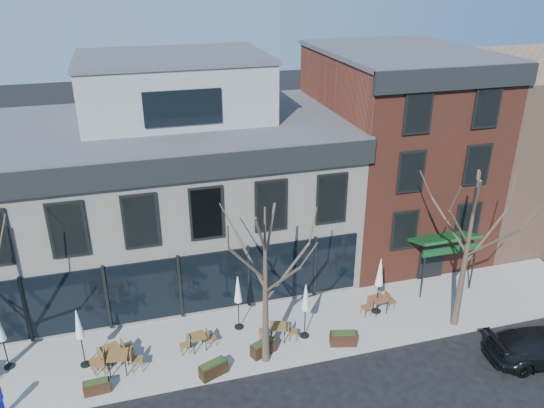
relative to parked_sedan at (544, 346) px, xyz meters
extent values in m
plane|color=black|center=(-14.24, 6.90, -0.70)|extent=(120.00, 120.00, 0.00)
cube|color=gray|center=(-10.99, 4.75, -0.62)|extent=(33.50, 4.70, 0.15)
cube|color=beige|center=(-14.24, 11.90, 3.30)|extent=(18.00, 10.00, 8.00)
cube|color=#47474C|center=(-14.24, 11.90, 7.35)|extent=(18.30, 10.30, 0.30)
cube|color=black|center=(-14.24, 6.78, 6.85)|extent=(18.30, 0.25, 1.10)
cube|color=black|center=(-14.24, 6.84, 1.20)|extent=(17.20, 0.12, 3.00)
cube|color=gray|center=(-13.24, 12.90, 8.90)|extent=(9.00, 6.50, 3.00)
cube|color=brown|center=(-1.24, 11.90, 4.80)|extent=(8.00, 10.00, 11.00)
cube|color=#47474C|center=(-1.24, 11.90, 10.35)|extent=(8.20, 10.20, 0.25)
cube|color=black|center=(-1.24, 6.78, 9.90)|extent=(8.20, 0.25, 1.00)
cube|color=#0E3E16|center=(-1.24, 6.05, 2.20)|extent=(3.20, 1.66, 0.67)
cube|color=black|center=(-1.24, 6.85, 0.55)|extent=(1.40, 0.10, 2.50)
cube|color=#8C664C|center=(8.76, 12.90, 4.30)|extent=(12.00, 12.00, 10.00)
cone|color=#382B21|center=(-11.24, 3.00, 2.97)|extent=(0.34, 0.34, 7.04)
cylinder|color=#382B21|center=(-10.29, 3.16, 3.48)|extent=(2.00, 0.46, 2.21)
cylinder|color=#382B21|center=(-11.64, 3.86, 3.89)|extent=(0.93, 1.84, 1.91)
cylinder|color=#382B21|center=(-11.99, 2.72, 4.34)|extent=(1.61, 0.68, 1.97)
cylinder|color=#382B21|center=(-10.84, 2.14, 3.81)|extent=(0.93, 1.83, 2.03)
cone|color=#382B21|center=(-2.24, 3.00, 3.19)|extent=(0.34, 0.34, 7.48)
cylinder|color=#382B21|center=(-1.23, 3.17, 3.73)|extent=(2.12, 0.48, 2.35)
cylinder|color=#382B21|center=(-2.67, 3.91, 4.17)|extent=(0.98, 1.94, 2.03)
cylinder|color=#382B21|center=(-3.04, 2.71, 4.65)|extent=(1.71, 0.71, 2.09)
cylinder|color=#382B21|center=(-1.82, 2.09, 4.08)|extent=(0.98, 1.94, 2.16)
imported|color=black|center=(0.00, 0.00, 0.00)|extent=(5.01, 2.51, 1.40)
cylinder|color=#0B1398|center=(-21.29, 2.70, -0.17)|extent=(0.22, 0.22, 0.76)
cube|color=brown|center=(-17.41, 4.49, 0.22)|extent=(0.93, 0.93, 0.04)
cylinder|color=black|center=(-17.59, 4.12, -0.17)|extent=(0.04, 0.04, 0.75)
cylinder|color=black|center=(-17.03, 4.31, -0.17)|extent=(0.04, 0.04, 0.75)
cylinder|color=black|center=(-17.78, 4.67, -0.17)|extent=(0.04, 0.04, 0.75)
cylinder|color=black|center=(-17.23, 4.86, -0.17)|extent=(0.04, 0.04, 0.75)
cube|color=brown|center=(-17.14, 3.95, 0.28)|extent=(0.90, 0.90, 0.05)
cylinder|color=black|center=(-17.50, 3.68, -0.14)|extent=(0.05, 0.05, 0.81)
cylinder|color=black|center=(-16.87, 3.59, -0.14)|extent=(0.05, 0.05, 0.81)
cylinder|color=black|center=(-17.41, 4.31, -0.14)|extent=(0.05, 0.05, 0.81)
cylinder|color=black|center=(-16.78, 4.22, -0.14)|extent=(0.05, 0.05, 0.81)
cube|color=brown|center=(-13.85, 4.44, 0.13)|extent=(0.75, 0.75, 0.04)
cylinder|color=black|center=(-14.06, 4.14, -0.21)|extent=(0.04, 0.04, 0.67)
cylinder|color=black|center=(-13.55, 4.23, -0.21)|extent=(0.04, 0.04, 0.67)
cylinder|color=black|center=(-14.15, 4.66, -0.21)|extent=(0.04, 0.04, 0.67)
cylinder|color=black|center=(-13.64, 4.75, -0.21)|extent=(0.04, 0.04, 0.67)
cube|color=brown|center=(-10.38, 4.12, 0.17)|extent=(0.87, 0.87, 0.04)
cylinder|color=black|center=(-10.73, 3.94, -0.19)|extent=(0.04, 0.04, 0.71)
cylinder|color=black|center=(-10.20, 3.77, -0.19)|extent=(0.04, 0.04, 0.71)
cylinder|color=black|center=(-10.56, 4.47, -0.19)|extent=(0.04, 0.04, 0.71)
cylinder|color=black|center=(-10.03, 4.30, -0.19)|extent=(0.04, 0.04, 0.71)
cube|color=brown|center=(-5.24, 4.77, 0.21)|extent=(0.83, 0.83, 0.04)
cylinder|color=black|center=(-5.48, 4.44, -0.18)|extent=(0.04, 0.04, 0.75)
cylinder|color=black|center=(-4.91, 4.53, -0.18)|extent=(0.04, 0.04, 0.75)
cylinder|color=black|center=(-5.57, 5.02, -0.18)|extent=(0.04, 0.04, 0.75)
cylinder|color=black|center=(-5.00, 5.11, -0.18)|extent=(0.04, 0.04, 0.75)
cylinder|color=black|center=(-21.50, 5.43, -0.52)|extent=(0.43, 0.43, 0.06)
cylinder|color=black|center=(-21.50, 5.43, 0.52)|extent=(0.05, 0.05, 2.13)
cylinder|color=black|center=(-18.49, 4.71, -0.52)|extent=(0.44, 0.44, 0.06)
cylinder|color=black|center=(-18.49, 4.71, 0.54)|extent=(0.05, 0.05, 2.18)
cone|color=silver|center=(-18.49, 4.71, 1.53)|extent=(0.36, 0.36, 1.29)
cylinder|color=black|center=(-11.85, 5.42, -0.52)|extent=(0.43, 0.43, 0.06)
cylinder|color=black|center=(-11.85, 5.42, 0.54)|extent=(0.05, 0.05, 2.17)
cone|color=white|center=(-11.85, 5.42, 1.52)|extent=(0.36, 0.36, 1.28)
cylinder|color=black|center=(-9.18, 4.02, -0.52)|extent=(0.44, 0.44, 0.06)
cylinder|color=black|center=(-9.18, 4.02, 0.55)|extent=(0.05, 0.05, 2.19)
cone|color=silver|center=(-9.18, 4.02, 1.55)|extent=(0.36, 0.36, 1.30)
cylinder|color=black|center=(-5.29, 4.82, -0.52)|extent=(0.46, 0.46, 0.06)
cylinder|color=black|center=(-5.29, 4.82, 0.60)|extent=(0.05, 0.05, 2.30)
cone|color=white|center=(-5.29, 4.82, 1.65)|extent=(0.38, 0.38, 1.36)
cube|color=#311D10|center=(-17.99, 2.99, -0.30)|extent=(1.01, 0.45, 0.50)
cube|color=#1E3314|center=(-17.99, 2.99, -0.03)|extent=(0.91, 0.36, 0.08)
cube|color=black|center=(-13.50, 2.70, -0.26)|extent=(1.23, 0.83, 0.57)
cube|color=#1E3314|center=(-13.50, 2.70, 0.04)|extent=(1.09, 0.71, 0.09)
cube|color=black|center=(-11.23, 3.40, -0.27)|extent=(1.22, 0.86, 0.57)
cube|color=#1E3314|center=(-11.23, 3.40, 0.04)|extent=(1.08, 0.73, 0.09)
cube|color=black|center=(-7.75, 3.04, -0.26)|extent=(1.22, 0.72, 0.57)
cube|color=#1E3314|center=(-7.75, 3.04, 0.04)|extent=(1.08, 0.60, 0.09)
camera|label=1|loc=(-15.75, -13.91, 14.55)|focal=35.00mm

